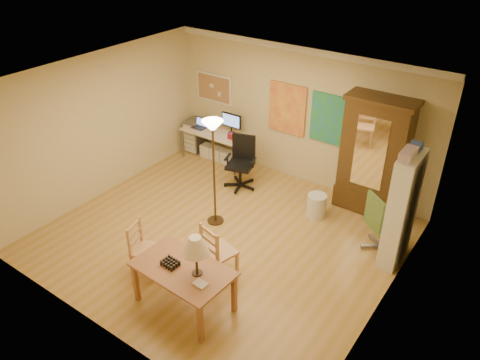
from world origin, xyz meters
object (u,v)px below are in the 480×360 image
Objects in this scene: dining_table at (187,263)px; armoire at (373,163)px; computer_desk at (218,143)px; office_chair_black at (241,173)px; office_chair_green at (380,235)px; bookshelf at (401,211)px.

armoire is at bearing 74.58° from dining_table.
office_chair_black is at bearing -30.19° from computer_desk.
armoire reaches higher than dining_table.
computer_desk is (-2.35, 3.69, -0.39)m from dining_table.
dining_table is 3.26m from office_chair_green.
bookshelf reaches higher than dining_table.
dining_table reaches higher than office_chair_green.
office_chair_green is 0.56× the size of bookshelf.
dining_table is 1.32× the size of office_chair_black.
dining_table is at bearing -66.92° from office_chair_black.
computer_desk is 3.44m from armoire.
dining_table reaches higher than office_chair_black.
bookshelf is at bearing -51.56° from armoire.
office_chair_black is 0.57× the size of bookshelf.
bookshelf is at bearing -7.68° from office_chair_black.
office_chair_black is at bearing 173.63° from office_chair_green.
office_chair_black is at bearing 113.08° from dining_table.
bookshelf reaches higher than office_chair_black.
computer_desk is 0.69× the size of armoire.
dining_table is 1.34× the size of office_chair_green.
dining_table is at bearing -105.42° from armoire.
computer_desk is at bearing 149.81° from office_chair_black.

